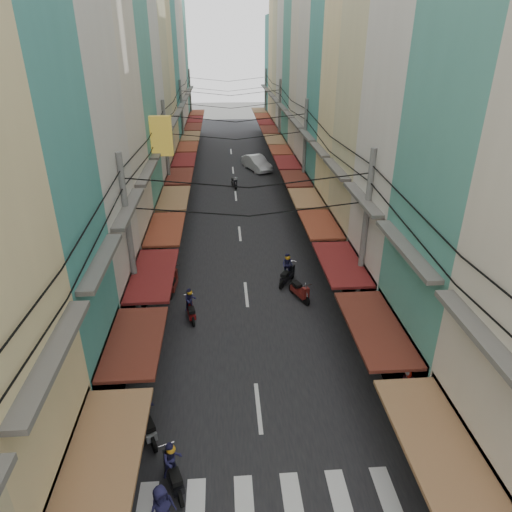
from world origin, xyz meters
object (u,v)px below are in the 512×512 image
traffic_sign (406,380)px  white_car (257,170)px  market_umbrella (440,385)px  bicycle (398,370)px

traffic_sign → white_car: bearing=94.2°
white_car → market_umbrella: 33.90m
white_car → market_umbrella: bearing=-105.6°
bicycle → market_umbrella: bearing=-167.8°
bicycle → white_car: bearing=21.5°
market_umbrella → traffic_sign: size_ratio=0.94×
white_car → traffic_sign: (2.42, -33.04, 1.94)m
market_umbrella → traffic_sign: bearing=142.1°
white_car → bicycle: bearing=-104.7°
white_car → market_umbrella: size_ratio=1.98×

